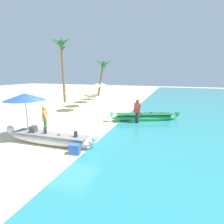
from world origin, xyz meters
TOP-DOWN VIEW (x-y plane):
  - ground_plane at (0.00, 0.00)m, footprint 80.00×80.00m
  - boat_white_foreground at (-0.26, -1.27)m, footprint 4.77×0.84m
  - boat_green_midground at (3.24, 4.31)m, footprint 4.72×2.51m
  - person_vendor_hatted at (2.91, 3.41)m, footprint 0.57×0.48m
  - person_tourist_customer at (-1.04, -0.58)m, footprint 0.53×0.52m
  - patio_umbrella_large at (-1.82, -0.94)m, footprint 1.98×1.98m
  - parasol_row_0 at (-3.14, 5.75)m, footprint 1.60×1.60m
  - parasol_row_1 at (-3.62, 7.73)m, footprint 1.60×1.60m
  - parasol_row_2 at (-4.04, 10.37)m, footprint 1.60×1.60m
  - parasol_row_3 at (-4.43, 12.73)m, footprint 1.60×1.60m
  - parasol_row_4 at (-5.07, 15.03)m, footprint 1.60×1.60m
  - parasol_row_5 at (-5.37, 17.22)m, footprint 1.60×1.60m
  - palm_tree_tall_inland at (-4.81, 16.62)m, footprint 2.79×2.99m
  - palm_tree_leaning_seaward at (-6.76, 9.56)m, footprint 2.60×2.34m
  - cooler_box at (1.37, -1.79)m, footprint 0.47×0.35m

SIDE VIEW (x-z plane):
  - ground_plane at x=0.00m, z-range 0.00..0.00m
  - cooler_box at x=1.37m, z-range 0.00..0.43m
  - boat_white_foreground at x=-0.26m, z-range -0.13..0.71m
  - boat_green_midground at x=3.24m, z-range -0.13..0.73m
  - person_tourist_customer at x=-1.04m, z-range 0.11..1.80m
  - person_vendor_hatted at x=2.91m, z-range 0.13..1.87m
  - parasol_row_0 at x=-3.14m, z-range 0.79..2.70m
  - parasol_row_1 at x=-3.62m, z-range 0.79..2.70m
  - parasol_row_2 at x=-4.04m, z-range 0.79..2.70m
  - parasol_row_3 at x=-4.43m, z-range 0.79..2.70m
  - parasol_row_4 at x=-5.07m, z-range 0.79..2.70m
  - parasol_row_5 at x=-5.37m, z-range 0.79..2.70m
  - patio_umbrella_large at x=-1.82m, z-range 0.97..3.28m
  - palm_tree_tall_inland at x=-4.81m, z-range 1.65..6.95m
  - palm_tree_leaning_seaward at x=-6.76m, z-range 2.09..9.18m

